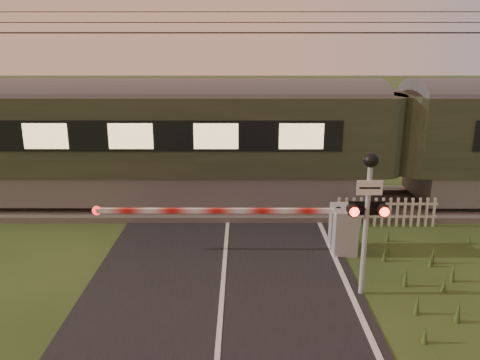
{
  "coord_description": "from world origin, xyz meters",
  "views": [
    {
      "loc": [
        0.41,
        -8.29,
        5.09
      ],
      "look_at": [
        0.37,
        3.2,
        1.81
      ],
      "focal_mm": 35.0,
      "sensor_mm": 36.0,
      "label": 1
    }
  ],
  "objects_px": {
    "train": "(392,140)",
    "crossing_signal": "(368,199)",
    "picket_fence": "(386,212)",
    "boom_gate": "(329,226)"
  },
  "relations": [
    {
      "from": "train",
      "to": "crossing_signal",
      "type": "xyz_separation_m",
      "value": [
        -2.29,
        -5.81,
        -0.07
      ]
    },
    {
      "from": "train",
      "to": "picket_fence",
      "type": "xyz_separation_m",
      "value": [
        -0.61,
        -1.89,
        -1.76
      ]
    },
    {
      "from": "picket_fence",
      "to": "boom_gate",
      "type": "bearing_deg",
      "value": -139.34
    },
    {
      "from": "crossing_signal",
      "to": "boom_gate",
      "type": "bearing_deg",
      "value": 97.66
    },
    {
      "from": "train",
      "to": "crossing_signal",
      "type": "distance_m",
      "value": 6.25
    },
    {
      "from": "train",
      "to": "picket_fence",
      "type": "distance_m",
      "value": 2.65
    },
    {
      "from": "boom_gate",
      "to": "picket_fence",
      "type": "distance_m",
      "value": 2.62
    },
    {
      "from": "train",
      "to": "picket_fence",
      "type": "height_order",
      "value": "train"
    },
    {
      "from": "boom_gate",
      "to": "crossing_signal",
      "type": "relative_size",
      "value": 2.42
    },
    {
      "from": "boom_gate",
      "to": "crossing_signal",
      "type": "bearing_deg",
      "value": -82.34
    }
  ]
}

